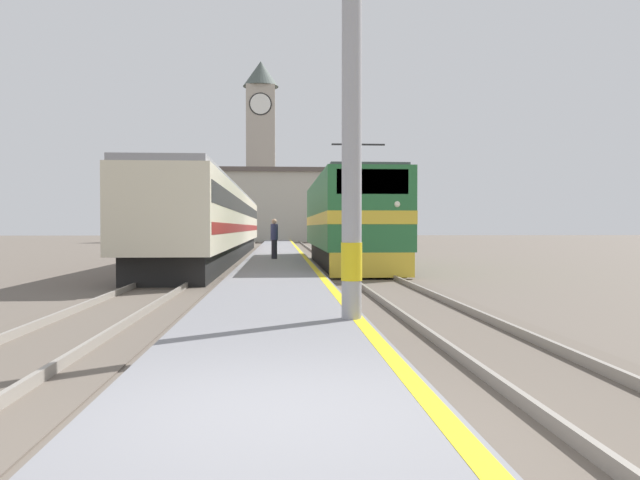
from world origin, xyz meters
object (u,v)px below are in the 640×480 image
locomotive_train (348,221)px  catenary_mast (354,41)px  person_on_platform (274,238)px  clock_tower (261,145)px  passenger_train (219,222)px

locomotive_train → catenary_mast: bearing=-95.9°
person_on_platform → clock_tower: clock_tower is taller
person_on_platform → clock_tower: size_ratio=0.08×
locomotive_train → passenger_train: bearing=130.4°
clock_tower → locomotive_train: bearing=-84.4°
locomotive_train → passenger_train: (-6.30, 7.41, 0.01)m
locomotive_train → clock_tower: size_ratio=0.64×
passenger_train → catenary_mast: catenary_mast is taller
locomotive_train → clock_tower: (-5.38, 54.79, 10.47)m
passenger_train → clock_tower: size_ratio=1.51×
passenger_train → person_on_platform: size_ratio=19.29×
catenary_mast → clock_tower: bearing=92.8°
passenger_train → person_on_platform: bearing=-62.8°
catenary_mast → person_on_platform: size_ratio=4.89×
catenary_mast → person_on_platform: (-1.41, 18.84, -3.39)m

